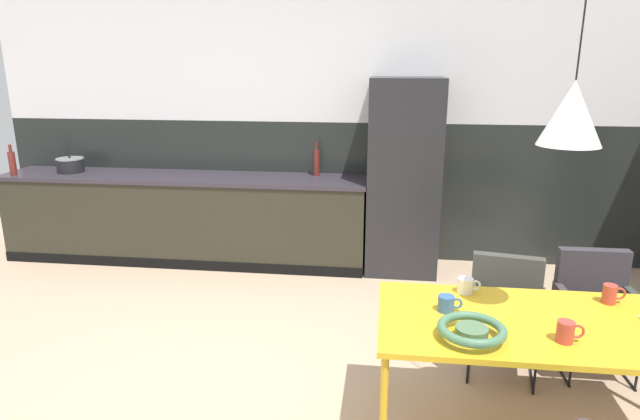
# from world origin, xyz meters

# --- Properties ---
(ground_plane) EXTENTS (9.05, 9.05, 0.00)m
(ground_plane) POSITION_xyz_m (0.00, 0.00, 0.00)
(ground_plane) COLOR tan
(back_wall_splashback_dark) EXTENTS (6.96, 0.12, 1.41)m
(back_wall_splashback_dark) POSITION_xyz_m (0.00, 2.78, 0.71)
(back_wall_splashback_dark) COLOR black
(back_wall_splashback_dark) RESTS_ON ground
(back_wall_panel_upper) EXTENTS (6.96, 0.12, 1.41)m
(back_wall_panel_upper) POSITION_xyz_m (0.00, 2.78, 2.12)
(back_wall_panel_upper) COLOR silver
(back_wall_panel_upper) RESTS_ON back_wall_splashback_dark
(kitchen_counter) EXTENTS (3.72, 0.63, 0.89)m
(kitchen_counter) POSITION_xyz_m (-1.49, 2.42, 0.45)
(kitchen_counter) COLOR #2D2B20
(kitchen_counter) RESTS_ON ground
(refrigerator_column) EXTENTS (0.68, 0.60, 1.86)m
(refrigerator_column) POSITION_xyz_m (0.72, 2.42, 0.93)
(refrigerator_column) COLOR #232326
(refrigerator_column) RESTS_ON ground
(dining_table) EXTENTS (1.66, 0.82, 0.74)m
(dining_table) POSITION_xyz_m (1.37, -0.10, 0.70)
(dining_table) COLOR gold
(dining_table) RESTS_ON ground
(armchair_far_side) EXTENTS (0.56, 0.55, 0.76)m
(armchair_far_side) POSITION_xyz_m (1.36, 0.69, 0.48)
(armchair_far_side) COLOR #3B383A
(armchair_far_side) RESTS_ON ground
(armchair_facing_counter) EXTENTS (0.50, 0.48, 0.80)m
(armchair_facing_counter) POSITION_xyz_m (1.96, 0.78, 0.49)
(armchair_facing_counter) COLOR #3B383A
(armchair_facing_counter) RESTS_ON ground
(fruit_bowl) EXTENTS (0.32, 0.32, 0.07)m
(fruit_bowl) POSITION_xyz_m (0.98, -0.33, 0.79)
(fruit_bowl) COLOR #4C704C
(fruit_bowl) RESTS_ON dining_table
(mug_tall_blue) EXTENTS (0.13, 0.09, 0.09)m
(mug_tall_blue) POSITION_xyz_m (0.89, -0.04, 0.78)
(mug_tall_blue) COLOR #335B93
(mug_tall_blue) RESTS_ON dining_table
(mug_white_ceramic) EXTENTS (0.13, 0.09, 0.09)m
(mug_white_ceramic) POSITION_xyz_m (1.02, 0.21, 0.79)
(mug_white_ceramic) COLOR white
(mug_white_ceramic) RESTS_ON dining_table
(mug_wide_latte) EXTENTS (0.12, 0.07, 0.11)m
(mug_wide_latte) POSITION_xyz_m (1.78, 0.17, 0.79)
(mug_wide_latte) COLOR #B23D33
(mug_wide_latte) RESTS_ON dining_table
(mug_dark_espresso) EXTENTS (0.13, 0.08, 0.10)m
(mug_dark_espresso) POSITION_xyz_m (1.41, -0.30, 0.79)
(mug_dark_espresso) COLOR #B23D33
(mug_dark_espresso) RESTS_ON dining_table
(cooking_pot) EXTENTS (0.27, 0.27, 0.17)m
(cooking_pot) POSITION_xyz_m (-2.70, 2.44, 0.97)
(cooking_pot) COLOR black
(cooking_pot) RESTS_ON kitchen_counter
(bottle_spice_small) EXTENTS (0.07, 0.07, 0.31)m
(bottle_spice_small) POSITION_xyz_m (-3.19, 2.22, 1.02)
(bottle_spice_small) COLOR maroon
(bottle_spice_small) RESTS_ON kitchen_counter
(bottle_vinegar_dark) EXTENTS (0.06, 0.06, 0.34)m
(bottle_vinegar_dark) POSITION_xyz_m (-0.15, 2.59, 1.03)
(bottle_vinegar_dark) COLOR maroon
(bottle_vinegar_dark) RESTS_ON kitchen_counter
(pendant_lamp_over_table_near) EXTENTS (0.28, 0.28, 1.13)m
(pendant_lamp_over_table_near) POSITION_xyz_m (1.37, -0.13, 1.79)
(pendant_lamp_over_table_near) COLOR black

